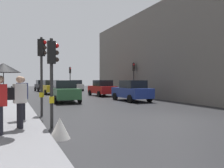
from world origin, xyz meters
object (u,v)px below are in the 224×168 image
car_green_estate (65,91)px  pedestrian_with_grey_backpack (21,95)px  car_blue_van (132,91)px  traffic_light_far_median (70,75)px  warning_sign_triangle (60,128)px  car_white_compact (76,85)px  car_dark_suv (43,86)px  pedestrian_with_black_backpack (18,99)px  traffic_light_near_left (52,66)px  pedestrian_with_umbrella (2,78)px  traffic_light_near_right (42,62)px  car_yellow_taxi (51,87)px  car_red_sedan (102,88)px  traffic_light_mid_street (134,73)px

car_green_estate → pedestrian_with_grey_backpack: pedestrian_with_grey_backpack is taller
car_blue_van → traffic_light_far_median: bearing=96.7°
car_green_estate → warning_sign_triangle: size_ratio=6.58×
car_white_compact → car_dark_suv: size_ratio=0.98×
pedestrian_with_black_backpack → traffic_light_far_median: bearing=72.9°
car_white_compact → car_dark_suv: same height
traffic_light_near_left → warning_sign_triangle: (-0.05, -1.75, -1.98)m
car_blue_van → pedestrian_with_umbrella: size_ratio=1.99×
car_blue_van → warning_sign_triangle: 12.93m
car_dark_suv → traffic_light_near_left: bearing=-96.0°
pedestrian_with_umbrella → pedestrian_with_black_backpack: pedestrian_with_umbrella is taller
traffic_light_near_right → car_dark_suv: size_ratio=0.91×
car_white_compact → pedestrian_with_umbrella: 31.17m
car_yellow_taxi → car_white_compact: same height
car_green_estate → car_blue_van: 5.57m
car_green_estate → pedestrian_with_umbrella: 11.86m
car_green_estate → warning_sign_triangle: car_green_estate is taller
car_dark_suv → traffic_light_far_median: bearing=-59.6°
traffic_light_far_median → car_white_compact: size_ratio=0.86×
car_green_estate → car_white_compact: same height
car_red_sedan → car_green_estate: same height
traffic_light_near_right → pedestrian_with_grey_backpack: (-1.04, -1.76, -1.54)m
traffic_light_near_right → car_red_sedan: 14.40m
traffic_light_far_median → car_blue_van: bearing=-83.3°
car_red_sedan → pedestrian_with_black_backpack: bearing=-120.1°
traffic_light_near_left → car_white_compact: size_ratio=0.78×
traffic_light_mid_street → car_red_sedan: (-2.90, 1.98, -1.68)m
traffic_light_near_right → pedestrian_with_grey_backpack: 2.56m
car_red_sedan → car_white_compact: size_ratio=1.00×
traffic_light_far_median → car_red_sedan: size_ratio=0.86×
traffic_light_far_median → car_yellow_taxi: size_ratio=0.85×
car_yellow_taxi → car_blue_van: same height
traffic_light_near_left → car_green_estate: 10.32m
car_red_sedan → pedestrian_with_black_backpack: 17.93m
traffic_light_mid_street → car_blue_van: size_ratio=0.87×
traffic_light_mid_street → car_dark_suv: traffic_light_mid_street is taller
car_blue_van → pedestrian_with_black_backpack: size_ratio=2.40×
traffic_light_far_median → pedestrian_with_umbrella: size_ratio=1.72×
pedestrian_with_umbrella → car_dark_suv: bearing=81.1°
traffic_light_near_right → car_dark_suv: (3.03, 25.62, -1.83)m
car_white_compact → pedestrian_with_umbrella: (-9.87, -29.55, 0.96)m
car_yellow_taxi → car_green_estate: size_ratio=1.01×
car_red_sedan → car_dark_suv: same height
traffic_light_far_median → pedestrian_with_black_backpack: size_ratio=2.07×
car_blue_van → pedestrian_with_umbrella: 13.57m
traffic_light_near_right → car_dark_suv: bearing=83.3°
car_red_sedan → pedestrian_with_grey_backpack: size_ratio=2.42×
traffic_light_far_median → warning_sign_triangle: traffic_light_far_median is taller
traffic_light_near_right → car_dark_suv: traffic_light_near_right is taller
traffic_light_near_left → pedestrian_with_umbrella: (-1.64, -1.15, -0.46)m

